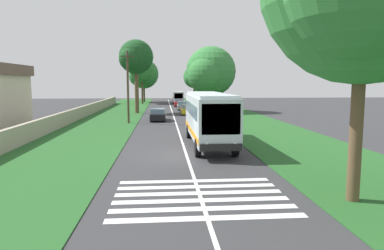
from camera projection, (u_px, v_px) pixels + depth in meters
The scene contains 18 objects.
ground at pixel (187, 156), 21.86m from camera, with size 160.00×160.00×0.00m, color #333335.
grass_verge_left at pixel (96, 127), 36.02m from camera, with size 120.00×8.00×0.04m, color #235623.
grass_verge_right at pixel (254, 125), 37.37m from camera, with size 120.00×8.00×0.04m, color #235623.
centre_line at pixel (177, 126), 36.70m from camera, with size 110.00×0.16×0.01m, color silver.
coach_bus at pixel (208, 116), 25.23m from camera, with size 11.16×2.62×3.73m.
zebra_crossing at pixel (200, 197), 14.01m from camera, with size 4.95×6.80×0.01m.
trailing_car_0 at pixel (158, 115), 41.70m from camera, with size 4.30×1.78×1.43m.
trailing_car_1 at pixel (187, 110), 50.07m from camera, with size 4.30×1.78×1.43m.
trailing_car_2 at pixel (183, 106), 57.98m from camera, with size 4.30×1.78×1.43m.
trailing_car_3 at pixel (179, 103), 66.10m from camera, with size 4.30×1.78×1.43m.
trailing_minibus_0 at pixel (178, 96), 75.20m from camera, with size 6.00×2.14×2.53m.
roadside_tree_left_0 at pixel (143, 75), 80.22m from camera, with size 7.87×6.64×9.67m.
roadside_tree_left_1 at pixel (141, 70), 73.96m from camera, with size 6.42×5.16×9.70m.
roadside_tree_left_2 at pixel (135, 58), 50.80m from camera, with size 5.88×4.93×10.56m.
roadside_tree_right_0 at pixel (194, 78), 72.01m from camera, with size 5.31×4.53×7.78m.
roadside_tree_right_1 at pixel (209, 73), 53.83m from camera, with size 9.11×7.55×9.90m.
utility_pole at pixel (128, 86), 38.51m from camera, with size 0.24×1.40×7.83m.
roadside_wall at pixel (74, 115), 40.60m from camera, with size 70.00×0.40×1.44m, color #9E937F.
Camera 1 is at (-21.43, 1.45, 4.50)m, focal length 33.14 mm.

